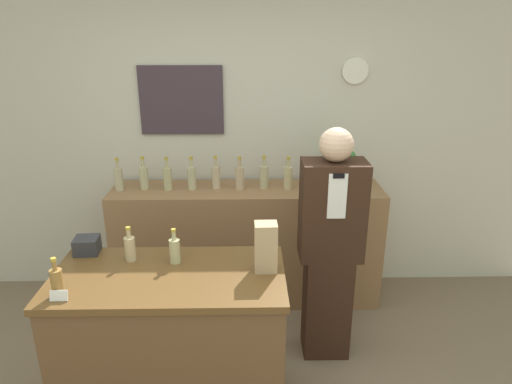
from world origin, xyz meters
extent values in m
cube|color=beige|center=(0.00, 2.00, 1.35)|extent=(5.20, 0.06, 2.70)
cube|color=#3A2C36|center=(-0.47, 1.96, 1.67)|extent=(0.68, 0.02, 0.55)
cylinder|color=white|center=(0.93, 1.95, 1.90)|extent=(0.21, 0.03, 0.21)
cube|color=#8E6642|center=(0.06, 1.70, 0.50)|extent=(2.20, 0.48, 1.00)
cube|color=brown|center=(-0.38, 0.44, 0.45)|extent=(1.26, 0.63, 0.91)
cube|color=brown|center=(-0.38, 0.44, 0.93)|extent=(1.29, 0.66, 0.04)
cube|color=#331E14|center=(0.62, 0.98, 0.38)|extent=(0.32, 0.25, 0.77)
cube|color=#331E14|center=(0.62, 0.98, 1.10)|extent=(0.42, 0.25, 0.67)
cube|color=white|center=(0.62, 0.85, 1.25)|extent=(0.12, 0.01, 0.29)
cube|color=black|center=(0.62, 0.84, 1.38)|extent=(0.07, 0.01, 0.03)
sphere|color=#DBB293|center=(0.62, 0.98, 1.54)|extent=(0.22, 0.22, 0.22)
cylinder|color=#B27047|center=(0.80, 1.66, 1.05)|extent=(0.19, 0.19, 0.10)
sphere|color=#2D6B2D|center=(0.80, 1.66, 1.22)|extent=(0.27, 0.27, 0.27)
cube|color=tan|center=(0.16, 0.48, 1.09)|extent=(0.13, 0.11, 0.28)
cube|color=white|center=(-0.88, 0.20, 0.98)|extent=(0.09, 0.02, 0.06)
cube|color=#2D2D33|center=(-0.91, 0.71, 1.00)|extent=(0.15, 0.14, 0.10)
cylinder|color=olive|center=(-0.90, 0.25, 1.02)|extent=(0.06, 0.06, 0.14)
cylinder|color=olive|center=(-0.90, 0.25, 1.12)|extent=(0.02, 0.02, 0.05)
cylinder|color=#B29933|center=(-0.90, 0.25, 1.15)|extent=(0.03, 0.03, 0.02)
cylinder|color=tan|center=(-0.62, 0.61, 1.02)|extent=(0.06, 0.06, 0.14)
cylinder|color=tan|center=(-0.62, 0.61, 1.12)|extent=(0.02, 0.02, 0.05)
cylinder|color=#B29933|center=(-0.62, 0.61, 1.15)|extent=(0.03, 0.03, 0.02)
cylinder|color=tan|center=(-0.36, 0.58, 1.02)|extent=(0.06, 0.06, 0.14)
cylinder|color=tan|center=(-0.36, 0.58, 1.12)|extent=(0.02, 0.02, 0.05)
cylinder|color=#B29933|center=(-0.36, 0.58, 1.15)|extent=(0.03, 0.03, 0.02)
cylinder|color=tan|center=(-0.96, 1.68, 1.09)|extent=(0.07, 0.07, 0.18)
cylinder|color=tan|center=(-0.96, 1.68, 1.22)|extent=(0.03, 0.03, 0.07)
cylinder|color=#B29933|center=(-0.96, 1.68, 1.26)|extent=(0.03, 0.03, 0.02)
cylinder|color=tan|center=(-0.77, 1.72, 1.09)|extent=(0.07, 0.07, 0.18)
cylinder|color=tan|center=(-0.77, 1.72, 1.22)|extent=(0.03, 0.03, 0.07)
cylinder|color=#B29933|center=(-0.77, 1.72, 1.26)|extent=(0.03, 0.03, 0.02)
cylinder|color=tan|center=(-0.58, 1.69, 1.09)|extent=(0.07, 0.07, 0.18)
cylinder|color=tan|center=(-0.58, 1.69, 1.22)|extent=(0.03, 0.03, 0.07)
cylinder|color=#B29933|center=(-0.58, 1.69, 1.26)|extent=(0.03, 0.03, 0.02)
cylinder|color=tan|center=(-0.38, 1.70, 1.09)|extent=(0.07, 0.07, 0.18)
cylinder|color=tan|center=(-0.38, 1.70, 1.22)|extent=(0.03, 0.03, 0.07)
cylinder|color=#B29933|center=(-0.38, 1.70, 1.26)|extent=(0.03, 0.03, 0.02)
cylinder|color=tan|center=(-0.19, 1.72, 1.09)|extent=(0.07, 0.07, 0.18)
cylinder|color=tan|center=(-0.19, 1.72, 1.22)|extent=(0.03, 0.03, 0.07)
cylinder|color=#B29933|center=(-0.19, 1.72, 1.26)|extent=(0.03, 0.03, 0.02)
cylinder|color=tan|center=(0.00, 1.70, 1.09)|extent=(0.07, 0.07, 0.18)
cylinder|color=tan|center=(0.00, 1.70, 1.22)|extent=(0.03, 0.03, 0.07)
cylinder|color=#B29933|center=(0.00, 1.70, 1.26)|extent=(0.03, 0.03, 0.02)
cylinder|color=tan|center=(0.19, 1.72, 1.09)|extent=(0.07, 0.07, 0.18)
cylinder|color=tan|center=(0.19, 1.72, 1.22)|extent=(0.03, 0.03, 0.07)
cylinder|color=#B29933|center=(0.19, 1.72, 1.26)|extent=(0.03, 0.03, 0.02)
cylinder|color=tan|center=(0.39, 1.69, 1.09)|extent=(0.07, 0.07, 0.18)
cylinder|color=tan|center=(0.39, 1.69, 1.22)|extent=(0.03, 0.03, 0.07)
cylinder|color=#B29933|center=(0.39, 1.69, 1.26)|extent=(0.03, 0.03, 0.02)
cylinder|color=tan|center=(0.58, 1.68, 1.09)|extent=(0.07, 0.07, 0.18)
cylinder|color=tan|center=(0.58, 1.68, 1.22)|extent=(0.03, 0.03, 0.07)
cylinder|color=#B29933|center=(0.58, 1.68, 1.26)|extent=(0.03, 0.03, 0.02)
camera|label=1|loc=(0.07, -1.77, 2.24)|focal=32.00mm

